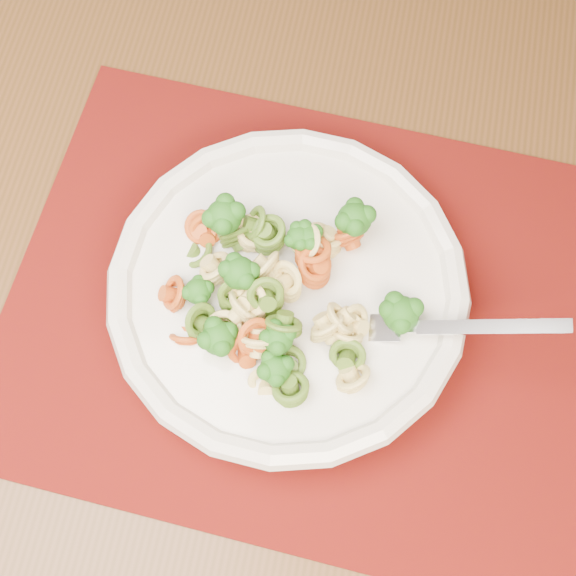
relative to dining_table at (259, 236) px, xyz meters
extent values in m
cube|color=#4E2E16|center=(0.00, 0.00, 0.09)|extent=(1.50, 1.26, 0.04)
cube|color=#531103|center=(0.02, -0.13, 0.12)|extent=(0.61, 0.56, 0.00)
cylinder|color=silver|center=(0.00, -0.12, 0.12)|extent=(0.12, 0.12, 0.01)
cylinder|color=silver|center=(0.00, -0.12, 0.14)|extent=(0.26, 0.26, 0.03)
torus|color=silver|center=(0.00, -0.12, 0.16)|extent=(0.28, 0.28, 0.02)
camera|label=1|loc=(-0.05, -0.35, 0.74)|focal=50.00mm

